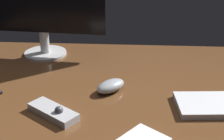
% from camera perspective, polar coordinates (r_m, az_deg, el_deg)
% --- Properties ---
extents(desk, '(1.40, 0.84, 0.02)m').
position_cam_1_polar(desk, '(1.10, 0.69, -3.49)').
color(desk, brown).
rests_on(desk, ground).
extents(computer_mouse, '(0.12, 0.12, 0.04)m').
position_cam_1_polar(computer_mouse, '(1.06, -0.24, -2.80)').
color(computer_mouse, '#999EA5').
rests_on(computer_mouse, desk).
extents(media_remote, '(0.16, 0.14, 0.04)m').
position_cam_1_polar(media_remote, '(0.95, -10.17, -7.20)').
color(media_remote, '#B7B7BC').
rests_on(media_remote, desk).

